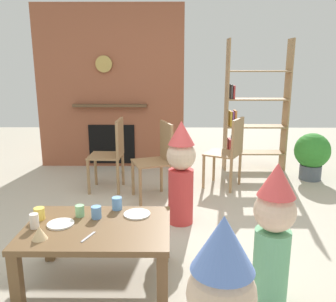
% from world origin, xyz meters
% --- Properties ---
extents(ground_plane, '(12.00, 12.00, 0.00)m').
position_xyz_m(ground_plane, '(0.00, 0.00, 0.00)').
color(ground_plane, '#BCB29E').
extents(brick_fireplace_feature, '(2.20, 0.28, 2.40)m').
position_xyz_m(brick_fireplace_feature, '(-0.73, 2.60, 1.19)').
color(brick_fireplace_feature, '#935138').
rests_on(brick_fireplace_feature, ground_plane).
extents(bookshelf, '(0.90, 0.28, 1.90)m').
position_xyz_m(bookshelf, '(1.37, 2.40, 0.86)').
color(bookshelf, '#9E7A51').
rests_on(bookshelf, ground_plane).
extents(coffee_table, '(1.01, 0.70, 0.45)m').
position_xyz_m(coffee_table, '(-0.34, -0.53, 0.38)').
color(coffee_table, brown).
rests_on(coffee_table, ground_plane).
extents(paper_cup_near_left, '(0.08, 0.08, 0.10)m').
position_xyz_m(paper_cup_near_left, '(-0.24, -0.24, 0.49)').
color(paper_cup_near_left, '#669EE0').
rests_on(paper_cup_near_left, coffee_table).
extents(paper_cup_near_right, '(0.06, 0.06, 0.10)m').
position_xyz_m(paper_cup_near_right, '(-0.76, -0.57, 0.50)').
color(paper_cup_near_right, silver).
rests_on(paper_cup_near_right, coffee_table).
extents(paper_cup_center, '(0.07, 0.07, 0.09)m').
position_xyz_m(paper_cup_center, '(-0.37, -0.40, 0.49)').
color(paper_cup_center, '#669EE0').
rests_on(paper_cup_center, coffee_table).
extents(paper_cup_far_left, '(0.07, 0.07, 0.09)m').
position_xyz_m(paper_cup_far_left, '(-0.50, -0.37, 0.49)').
color(paper_cup_far_left, '#8CD18C').
rests_on(paper_cup_far_left, coffee_table).
extents(paper_cup_far_right, '(0.08, 0.08, 0.09)m').
position_xyz_m(paper_cup_far_right, '(-0.78, -0.42, 0.49)').
color(paper_cup_far_right, '#F2CC4C').
rests_on(paper_cup_far_right, coffee_table).
extents(paper_plate_front, '(0.20, 0.20, 0.01)m').
position_xyz_m(paper_plate_front, '(-0.08, -0.34, 0.45)').
color(paper_plate_front, white).
rests_on(paper_plate_front, coffee_table).
extents(paper_plate_rear, '(0.19, 0.19, 0.01)m').
position_xyz_m(paper_plate_rear, '(-0.60, -0.51, 0.45)').
color(paper_plate_rear, white).
rests_on(paper_plate_rear, coffee_table).
extents(birthday_cake_slice, '(0.10, 0.10, 0.09)m').
position_xyz_m(birthday_cake_slice, '(-0.67, -0.72, 0.49)').
color(birthday_cake_slice, '#EAC68C').
rests_on(birthday_cake_slice, coffee_table).
extents(table_fork, '(0.07, 0.15, 0.01)m').
position_xyz_m(table_fork, '(-0.36, -0.70, 0.45)').
color(table_fork, silver).
rests_on(table_fork, coffee_table).
extents(child_in_pink, '(0.27, 0.27, 0.96)m').
position_xyz_m(child_in_pink, '(0.83, -0.73, 0.51)').
color(child_in_pink, '#66B27F').
rests_on(child_in_pink, ground_plane).
extents(child_by_the_chairs, '(0.28, 0.28, 1.03)m').
position_xyz_m(child_by_the_chairs, '(0.28, 0.49, 0.54)').
color(child_by_the_chairs, '#D13838').
rests_on(child_by_the_chairs, ground_plane).
extents(dining_chair_left, '(0.41, 0.41, 0.90)m').
position_xyz_m(dining_chair_left, '(-0.54, 1.44, 0.51)').
color(dining_chair_left, '#9E7A51').
rests_on(dining_chair_left, ground_plane).
extents(dining_chair_middle, '(0.51, 0.51, 0.90)m').
position_xyz_m(dining_chair_middle, '(0.04, 1.17, 0.51)').
color(dining_chair_middle, '#9E7A51').
rests_on(dining_chair_middle, ground_plane).
extents(dining_chair_right, '(0.54, 0.54, 0.90)m').
position_xyz_m(dining_chair_right, '(0.92, 1.53, 0.51)').
color(dining_chair_right, '#9E7A51').
rests_on(dining_chair_right, ground_plane).
extents(potted_plant_tall, '(0.48, 0.48, 0.64)m').
position_xyz_m(potted_plant_tall, '(2.10, 1.88, 0.36)').
color(potted_plant_tall, '#4C5660').
rests_on(potted_plant_tall, ground_plane).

